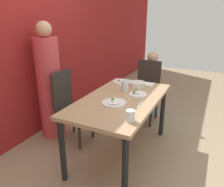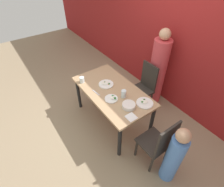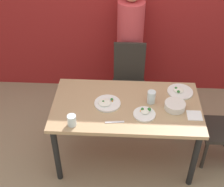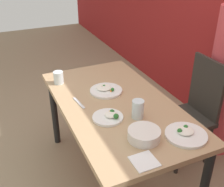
{
  "view_description": "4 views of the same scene",
  "coord_description": "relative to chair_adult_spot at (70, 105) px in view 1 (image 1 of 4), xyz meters",
  "views": [
    {
      "loc": [
        -2.14,
        -0.93,
        1.65
      ],
      "look_at": [
        -0.04,
        0.09,
        0.8
      ],
      "focal_mm": 35.0,
      "sensor_mm": 36.0,
      "label": 1
    },
    {
      "loc": [
        1.85,
        -1.31,
        2.66
      ],
      "look_at": [
        0.08,
        -0.06,
        0.77
      ],
      "focal_mm": 28.0,
      "sensor_mm": 36.0,
      "label": 2
    },
    {
      "loc": [
        -0.02,
        -2.35,
        2.75
      ],
      "look_at": [
        -0.14,
        -0.06,
        0.93
      ],
      "focal_mm": 50.0,
      "sensor_mm": 36.0,
      "label": 3
    },
    {
      "loc": [
        1.65,
        -0.78,
        1.83
      ],
      "look_at": [
        -0.07,
        -0.0,
        0.79
      ],
      "focal_mm": 45.0,
      "sensor_mm": 36.0,
      "label": 4
    }
  ],
  "objects": [
    {
      "name": "napkin_folded",
      "position": [
        0.62,
        -0.88,
        0.25
      ],
      "size": [
        0.14,
        0.14,
        0.01
      ],
      "color": "white",
      "rests_on": "dining_table"
    },
    {
      "name": "glass_water_short",
      "position": [
        0.22,
        -0.7,
        0.31
      ],
      "size": [
        0.08,
        0.08,
        0.13
      ],
      "color": "silver",
      "rests_on": "dining_table"
    },
    {
      "name": "fork_steel",
      "position": [
        -0.13,
        -1.01,
        0.25
      ],
      "size": [
        0.18,
        0.04,
        0.01
      ],
      "color": "silver",
      "rests_on": "dining_table"
    },
    {
      "name": "chair_child_spot",
      "position": [
        1.06,
        -0.72,
        0.0
      ],
      "size": [
        0.4,
        0.4,
        0.97
      ],
      "rotation": [
        0.0,
        0.0,
        -1.57
      ],
      "color": "#2D2823",
      "rests_on": "ground_plane"
    },
    {
      "name": "person_child",
      "position": [
        1.33,
        -0.72,
        0.01
      ],
      "size": [
        0.22,
        0.22,
        1.08
      ],
      "color": "#5184D1",
      "rests_on": "ground_plane"
    },
    {
      "name": "wall_back",
      "position": [
        -0.02,
        0.59,
        0.84
      ],
      "size": [
        10.0,
        0.06,
        2.7
      ],
      "color": "maroon",
      "rests_on": "ground_plane"
    },
    {
      "name": "chair_adult_spot",
      "position": [
        0.0,
        0.0,
        0.0
      ],
      "size": [
        0.4,
        0.4,
        0.97
      ],
      "color": "#2D2823",
      "rests_on": "ground_plane"
    },
    {
      "name": "person_adult",
      "position": [
        -0.0,
        0.32,
        0.22
      ],
      "size": [
        0.32,
        0.32,
        1.58
      ],
      "color": "#C63D42",
      "rests_on": "ground_plane"
    },
    {
      "name": "bowl_curry",
      "position": [
        0.45,
        -0.78,
        0.28
      ],
      "size": [
        0.2,
        0.2,
        0.07
      ],
      "color": "silver",
      "rests_on": "dining_table"
    },
    {
      "name": "dining_table",
      "position": [
        -0.02,
        -0.75,
        0.16
      ],
      "size": [
        1.47,
        0.81,
        0.75
      ],
      "color": "tan",
      "rests_on": "ground_plane"
    },
    {
      "name": "plate_rice_adult",
      "position": [
        0.15,
        -0.88,
        0.26
      ],
      "size": [
        0.21,
        0.21,
        0.05
      ],
      "color": "white",
      "rests_on": "dining_table"
    },
    {
      "name": "ground_plane",
      "position": [
        -0.02,
        -0.75,
        -0.51
      ],
      "size": [
        10.0,
        10.0,
        0.0
      ],
      "primitive_type": "plane",
      "color": "#998466"
    },
    {
      "name": "glass_water_tall",
      "position": [
        -0.52,
        -1.06,
        0.3
      ],
      "size": [
        0.08,
        0.08,
        0.11
      ],
      "color": "silver",
      "rests_on": "dining_table"
    },
    {
      "name": "plate_rice_child",
      "position": [
        0.53,
        -0.52,
        0.26
      ],
      "size": [
        0.26,
        0.26,
        0.05
      ],
      "color": "white",
      "rests_on": "dining_table"
    },
    {
      "name": "plate_noodles",
      "position": [
        -0.22,
        -0.75,
        0.26
      ],
      "size": [
        0.26,
        0.26,
        0.05
      ],
      "color": "white",
      "rests_on": "dining_table"
    }
  ]
}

